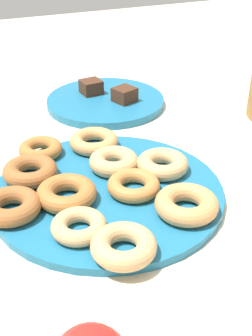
{
  "coord_description": "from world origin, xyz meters",
  "views": [
    {
      "loc": [
        0.56,
        -0.2,
        0.41
      ],
      "look_at": [
        0.0,
        0.03,
        0.04
      ],
      "focal_mm": 49.69,
      "sensor_mm": 36.0,
      "label": 1
    }
  ],
  "objects_px": {
    "donut_plate": "(108,192)",
    "donut_4": "(79,226)",
    "donut_3": "(187,204)",
    "donut_5": "(30,171)",
    "donut_2": "(162,164)",
    "donut_6": "(67,193)",
    "donut_0": "(94,141)",
    "donut_1": "(114,162)",
    "donut_7": "(124,246)",
    "donut_8": "(11,206)",
    "brownie_far": "(125,95)",
    "donut_10": "(134,185)",
    "donut_9": "(41,149)",
    "cake_plate": "(105,102)",
    "brownie_near": "(91,87)"
  },
  "relations": [
    {
      "from": "donut_6",
      "to": "donut_9",
      "type": "distance_m",
      "value": 0.15
    },
    {
      "from": "donut_plate",
      "to": "brownie_far",
      "type": "distance_m",
      "value": 0.34
    },
    {
      "from": "donut_0",
      "to": "donut_7",
      "type": "relative_size",
      "value": 1.02
    },
    {
      "from": "donut_2",
      "to": "brownie_near",
      "type": "distance_m",
      "value": 0.35
    },
    {
      "from": "donut_4",
      "to": "donut_7",
      "type": "bearing_deg",
      "value": 32.19
    },
    {
      "from": "brownie_near",
      "to": "donut_5",
      "type": "bearing_deg",
      "value": -34.62
    },
    {
      "from": "donut_0",
      "to": "cake_plate",
      "type": "bearing_deg",
      "value": 154.22
    },
    {
      "from": "donut_1",
      "to": "donut_9",
      "type": "distance_m",
      "value": 0.14
    },
    {
      "from": "donut_0",
      "to": "donut_1",
      "type": "relative_size",
      "value": 1.07
    },
    {
      "from": "donut_9",
      "to": "donut_10",
      "type": "xyz_separation_m",
      "value": [
        0.17,
        0.1,
        0.0
      ]
    },
    {
      "from": "donut_5",
      "to": "cake_plate",
      "type": "distance_m",
      "value": 0.34
    },
    {
      "from": "donut_3",
      "to": "donut_5",
      "type": "height_order",
      "value": "same"
    },
    {
      "from": "donut_8",
      "to": "donut_9",
      "type": "bearing_deg",
      "value": 152.63
    },
    {
      "from": "donut_9",
      "to": "brownie_far",
      "type": "distance_m",
      "value": 0.27
    },
    {
      "from": "donut_3",
      "to": "brownie_near",
      "type": "xyz_separation_m",
      "value": [
        -0.47,
        0.02,
        0.0
      ]
    },
    {
      "from": "donut_1",
      "to": "donut_7",
      "type": "relative_size",
      "value": 0.96
    },
    {
      "from": "donut_4",
      "to": "brownie_far",
      "type": "distance_m",
      "value": 0.44
    },
    {
      "from": "donut_7",
      "to": "brownie_far",
      "type": "height_order",
      "value": "brownie_far"
    },
    {
      "from": "brownie_near",
      "to": "donut_7",
      "type": "bearing_deg",
      "value": -14.68
    },
    {
      "from": "donut_9",
      "to": "donut_10",
      "type": "bearing_deg",
      "value": 31.48
    },
    {
      "from": "donut_1",
      "to": "donut_6",
      "type": "distance_m",
      "value": 0.11
    },
    {
      "from": "donut_plate",
      "to": "donut_3",
      "type": "height_order",
      "value": "donut_3"
    },
    {
      "from": "donut_plate",
      "to": "donut_3",
      "type": "relative_size",
      "value": 3.91
    },
    {
      "from": "donut_7",
      "to": "donut_10",
      "type": "relative_size",
      "value": 1.05
    },
    {
      "from": "donut_5",
      "to": "donut_7",
      "type": "bearing_deg",
      "value": 16.98
    },
    {
      "from": "donut_10",
      "to": "donut_0",
      "type": "bearing_deg",
      "value": -176.94
    },
    {
      "from": "donut_plate",
      "to": "donut_4",
      "type": "xyz_separation_m",
      "value": [
        0.08,
        -0.07,
        0.02
      ]
    },
    {
      "from": "donut_6",
      "to": "donut_plate",
      "type": "bearing_deg",
      "value": 96.0
    },
    {
      "from": "donut_2",
      "to": "donut_7",
      "type": "bearing_deg",
      "value": -39.9
    },
    {
      "from": "donut_5",
      "to": "donut_6",
      "type": "bearing_deg",
      "value": 23.14
    },
    {
      "from": "donut_plate",
      "to": "donut_8",
      "type": "xyz_separation_m",
      "value": [
        0.01,
        -0.15,
        0.02
      ]
    },
    {
      "from": "brownie_near",
      "to": "donut_6",
      "type": "bearing_deg",
      "value": -24.04
    },
    {
      "from": "donut_8",
      "to": "donut_6",
      "type": "bearing_deg",
      "value": 90.59
    },
    {
      "from": "donut_6",
      "to": "donut_10",
      "type": "bearing_deg",
      "value": 81.19
    },
    {
      "from": "donut_5",
      "to": "donut_9",
      "type": "distance_m",
      "value": 0.08
    },
    {
      "from": "donut_2",
      "to": "donut_6",
      "type": "distance_m",
      "value": 0.17
    },
    {
      "from": "donut_0",
      "to": "donut_4",
      "type": "relative_size",
      "value": 1.15
    },
    {
      "from": "donut_1",
      "to": "donut_plate",
      "type": "bearing_deg",
      "value": -30.17
    },
    {
      "from": "donut_2",
      "to": "donut_5",
      "type": "xyz_separation_m",
      "value": [
        -0.06,
        -0.2,
        0.0
      ]
    },
    {
      "from": "donut_4",
      "to": "donut_6",
      "type": "height_order",
      "value": "donut_6"
    },
    {
      "from": "donut_7",
      "to": "brownie_near",
      "type": "bearing_deg",
      "value": 165.32
    },
    {
      "from": "donut_9",
      "to": "brownie_near",
      "type": "distance_m",
      "value": 0.28
    },
    {
      "from": "donut_6",
      "to": "donut_7",
      "type": "bearing_deg",
      "value": 13.14
    },
    {
      "from": "donut_plate",
      "to": "brownie_far",
      "type": "relative_size",
      "value": 8.26
    },
    {
      "from": "donut_1",
      "to": "donut_5",
      "type": "xyz_separation_m",
      "value": [
        -0.02,
        -0.13,
        -0.0
      ]
    },
    {
      "from": "donut_3",
      "to": "brownie_far",
      "type": "relative_size",
      "value": 2.12
    },
    {
      "from": "donut_10",
      "to": "brownie_far",
      "type": "distance_m",
      "value": 0.34
    },
    {
      "from": "donut_5",
      "to": "donut_3",
      "type": "bearing_deg",
      "value": 46.34
    },
    {
      "from": "donut_5",
      "to": "brownie_near",
      "type": "relative_size",
      "value": 2.01
    },
    {
      "from": "donut_5",
      "to": "donut_plate",
      "type": "bearing_deg",
      "value": 53.7
    }
  ]
}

